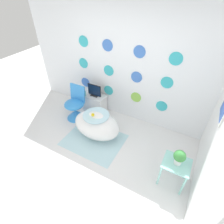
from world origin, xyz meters
TOP-DOWN VIEW (x-y plane):
  - ground_plane at (0.00, 0.00)m, footprint 12.00×12.00m
  - wall_back_dotted at (-0.00, 1.90)m, footprint 4.81×0.05m
  - wall_right at (1.93, 0.94)m, footprint 0.06×2.88m
  - rug at (-0.10, 0.78)m, footprint 1.22×0.96m
  - bathtub at (-0.12, 0.95)m, footprint 1.02×0.66m
  - rubber_duck at (-0.15, 0.88)m, footprint 0.07×0.07m
  - chair at (-0.90, 1.22)m, footprint 0.47×0.47m
  - tv_cabinet at (-0.63, 1.67)m, footprint 0.52×0.34m
  - tv at (-0.63, 1.68)m, footprint 0.36×0.12m
  - vase at (-0.84, 1.56)m, footprint 0.07×0.07m
  - side_table at (1.58, 0.62)m, footprint 0.42×0.38m
  - potted_plant_left at (1.58, 0.62)m, footprint 0.18×0.18m

SIDE VIEW (x-z plane):
  - ground_plane at x=0.00m, z-range 0.00..0.00m
  - rug at x=-0.10m, z-range 0.00..0.01m
  - tv_cabinet at x=-0.63m, z-range 0.00..0.46m
  - chair at x=-0.90m, z-range -0.14..0.68m
  - bathtub at x=-0.12m, z-range 0.00..0.58m
  - side_table at x=1.58m, z-range 0.16..0.66m
  - vase at x=-0.84m, z-range 0.45..0.60m
  - tv at x=-0.63m, z-range 0.44..0.74m
  - rubber_duck at x=-0.15m, z-range 0.58..0.66m
  - potted_plant_left at x=1.58m, z-range 0.53..0.79m
  - wall_back_dotted at x=0.00m, z-range 0.00..2.60m
  - wall_right at x=1.93m, z-range 0.00..2.60m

